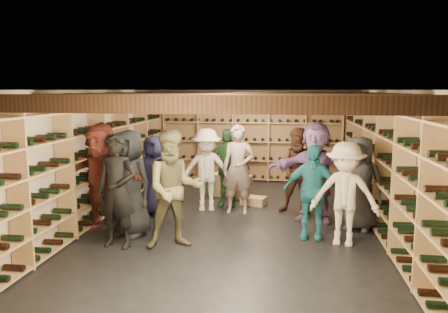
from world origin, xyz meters
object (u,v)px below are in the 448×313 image
person_9 (206,170)px  person_10 (227,167)px  person_5 (102,177)px  crate_stack_right (224,185)px  person_12 (360,183)px  crate_stack_left (240,187)px  person_11 (315,172)px  person_2 (174,189)px  person_8 (299,171)px  person_3 (345,194)px  person_6 (155,175)px  person_7 (238,169)px  person_1 (117,191)px  person_0 (130,183)px  person_4 (312,192)px  crate_loose (254,201)px

person_9 → person_10: (0.36, 0.42, -0.01)m
person_5 → person_10: size_ratio=1.15×
crate_stack_right → person_12: 3.42m
crate_stack_right → person_5: (-1.70, -2.76, 0.68)m
crate_stack_left → person_11: bearing=-45.3°
person_2 → person_8: size_ratio=1.08×
crate_stack_right → person_3: (2.30, -2.89, 0.56)m
person_6 → person_7: bearing=35.1°
person_1 → person_12: size_ratio=1.08×
person_0 → person_10: bearing=79.0°
person_0 → person_4: bearing=26.8°
person_2 → person_7: (0.76, 2.02, -0.03)m
person_4 → person_5: 3.52m
person_4 → person_10: bearing=138.1°
person_2 → person_3: bearing=-11.4°
person_6 → person_7: (1.59, 0.32, 0.10)m
person_8 → person_12: 1.33m
crate_loose → person_10: size_ratio=0.31×
person_11 → person_12: (0.73, -0.39, -0.11)m
person_5 → person_8: (3.36, 1.56, -0.10)m
person_9 → crate_stack_left: bearing=52.0°
person_0 → person_3: size_ratio=1.09×
crate_stack_right → person_5: person_5 is taller
crate_stack_left → person_9: person_9 is taller
person_5 → person_9: (1.53, 1.52, -0.11)m
crate_stack_right → person_0: bearing=-111.5°
crate_stack_left → person_1: person_1 is taller
crate_loose → person_1: 3.45m
crate_stack_right → person_4: size_ratio=0.36×
person_9 → person_0: bearing=-130.6°
person_1 → person_9: size_ratio=1.07×
person_4 → person_7: (-1.34, 1.32, 0.10)m
crate_loose → person_2: (-1.03, -2.66, 0.82)m
person_1 → person_0: bearing=97.7°
person_2 → person_9: 2.11m
person_2 → crate_stack_right: bearing=63.8°
person_1 → crate_stack_left: bearing=73.1°
person_0 → person_1: 0.55m
person_6 → person_10: 1.54m
person_7 → person_11: (1.45, -0.36, 0.05)m
person_6 → person_1: bearing=-67.3°
person_3 → person_5: bearing=-170.2°
person_4 → person_11: bearing=89.6°
person_1 → person_2: size_ratio=0.97×
person_1 → person_8: bearing=47.1°
crate_stack_right → person_8: size_ratio=0.33×
crate_stack_left → person_12: 3.02m
crate_stack_right → person_7: size_ratio=0.32×
person_2 → person_11: (2.21, 1.66, 0.01)m
person_11 → person_4: bearing=-82.4°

